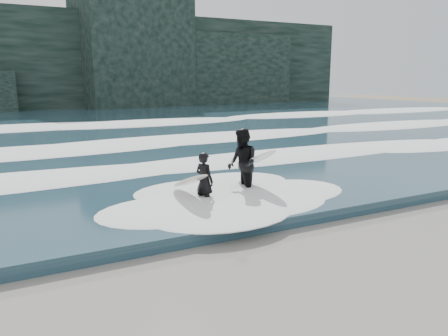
{
  "coord_description": "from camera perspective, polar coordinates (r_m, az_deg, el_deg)",
  "views": [
    {
      "loc": [
        -4.61,
        -4.74,
        3.42
      ],
      "look_at": [
        0.69,
        5.6,
        1.0
      ],
      "focal_mm": 35.0,
      "sensor_mm": 36.0,
      "label": 1
    }
  ],
  "objects": [
    {
      "name": "ground",
      "position": [
        7.45,
        15.7,
        -16.05
      ],
      "size": [
        120.0,
        120.0,
        0.0
      ],
      "primitive_type": "plane",
      "color": "olive",
      "rests_on": "ground"
    },
    {
      "name": "sea",
      "position": [
        34.21,
        -19.4,
        5.62
      ],
      "size": [
        90.0,
        52.0,
        0.3
      ],
      "primitive_type": "cube",
      "color": "#213E4E",
      "rests_on": "ground"
    },
    {
      "name": "headland",
      "position": [
        50.98,
        -22.55,
        12.68
      ],
      "size": [
        70.0,
        9.0,
        10.0
      ],
      "primitive_type": "cube",
      "color": "black",
      "rests_on": "ground"
    },
    {
      "name": "foam_near",
      "position": [
        14.81,
        -8.44,
        -0.13
      ],
      "size": [
        60.0,
        3.2,
        0.2
      ],
      "primitive_type": "ellipsoid",
      "color": "white",
      "rests_on": "sea"
    },
    {
      "name": "foam_mid",
      "position": [
        21.46,
        -14.52,
        3.36
      ],
      "size": [
        60.0,
        4.0,
        0.24
      ],
      "primitive_type": "ellipsoid",
      "color": "white",
      "rests_on": "sea"
    },
    {
      "name": "foam_far",
      "position": [
        30.25,
        -18.36,
        5.54
      ],
      "size": [
        60.0,
        4.8,
        0.3
      ],
      "primitive_type": "ellipsoid",
      "color": "white",
      "rests_on": "sea"
    },
    {
      "name": "surfer_left",
      "position": [
        11.42,
        -3.15,
        -1.69
      ],
      "size": [
        0.97,
        2.0,
        1.52
      ],
      "color": "black",
      "rests_on": "ground"
    },
    {
      "name": "surfer_right",
      "position": [
        12.38,
        2.52,
        0.56
      ],
      "size": [
        1.19,
        1.97,
        2.02
      ],
      "color": "black",
      "rests_on": "ground"
    }
  ]
}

